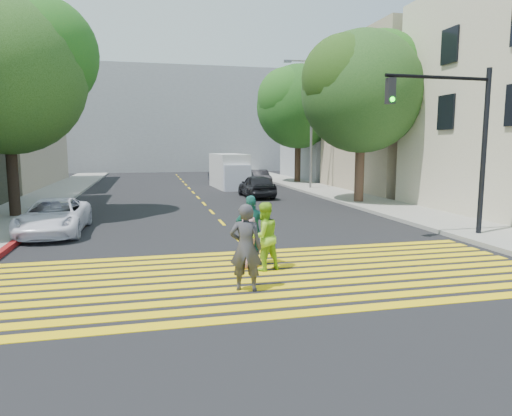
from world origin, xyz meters
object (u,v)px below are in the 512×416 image
object	(u,v)px
traffic_signal	(459,129)
white_sedan	(54,217)
dark_car_parked	(260,178)
pedestrian_child	(249,242)
tree_right_near	(363,86)
white_van	(230,172)
pedestrian_woman	(264,236)
dark_car_near	(257,186)
pedestrian_man	(246,248)
tree_right_far	(299,102)
pedestrian_extra	(252,231)
silver_car	(224,174)
tree_left	(7,66)

from	to	relation	value
traffic_signal	white_sedan	bearing A→B (deg)	161.86
white_sedan	dark_car_parked	world-z (taller)	white_sedan
pedestrian_child	traffic_signal	xyz separation A→B (m)	(7.31, 1.91, 2.93)
tree_right_near	white_van	distance (m)	12.50
pedestrian_woman	dark_car_near	bearing A→B (deg)	-120.41
dark_car_near	pedestrian_man	bearing A→B (deg)	75.01
pedestrian_child	traffic_signal	distance (m)	8.10
tree_right_far	pedestrian_man	bearing A→B (deg)	-110.75
pedestrian_child	dark_car_near	xyz separation A→B (m)	(3.79, 15.14, 0.02)
pedestrian_extra	traffic_signal	xyz separation A→B (m)	(7.19, 1.73, 2.68)
dark_car_near	white_van	size ratio (longest dim) A/B	0.76
dark_car_near	dark_car_parked	size ratio (longest dim) A/B	1.11
tree_right_near	pedestrian_man	bearing A→B (deg)	-124.69
tree_right_near	white_van	world-z (taller)	tree_right_near
traffic_signal	dark_car_parked	bearing A→B (deg)	92.71
white_van	traffic_signal	size ratio (longest dim) A/B	0.95
tree_right_near	silver_car	world-z (taller)	tree_right_near
pedestrian_woman	pedestrian_extra	xyz separation A→B (m)	(-0.19, 0.51, 0.06)
traffic_signal	white_van	bearing A→B (deg)	100.70
pedestrian_woman	white_sedan	size ratio (longest dim) A/B	0.39
tree_right_far	silver_car	size ratio (longest dim) A/B	2.00
white_van	traffic_signal	xyz separation A→B (m)	(4.07, -19.34, 2.43)
pedestrian_extra	silver_car	size ratio (longest dim) A/B	0.38
traffic_signal	pedestrian_woman	bearing A→B (deg)	-163.45
tree_left	dark_car_parked	bearing A→B (deg)	43.95
white_sedan	tree_right_near	bearing A→B (deg)	20.60
silver_car	white_van	size ratio (longest dim) A/B	0.90
tree_left	pedestrian_extra	distance (m)	13.55
white_sedan	pedestrian_child	bearing A→B (deg)	-45.38
pedestrian_child	pedestrian_woman	bearing A→B (deg)	112.51
white_sedan	silver_car	xyz separation A→B (m)	(9.45, 21.01, 0.08)
tree_right_far	tree_right_near	bearing A→B (deg)	-94.16
dark_car_parked	white_van	size ratio (longest dim) A/B	0.68
tree_right_far	pedestrian_extra	size ratio (longest dim) A/B	5.24
pedestrian_man	white_van	size ratio (longest dim) A/B	0.36
tree_left	silver_car	size ratio (longest dim) A/B	1.94
dark_car_parked	silver_car	bearing A→B (deg)	120.55
tree_right_far	white_van	world-z (taller)	tree_right_far
tree_right_near	white_van	xyz separation A→B (m)	(-5.15, 10.26, -4.93)
pedestrian_extra	white_sedan	distance (m)	8.12
tree_left	dark_car_near	distance (m)	13.95
pedestrian_woman	white_sedan	xyz separation A→B (m)	(-5.98, 6.20, -0.24)
tree_left	white_van	distance (m)	16.74
tree_right_far	pedestrian_child	size ratio (longest dim) A/B	7.19
tree_left	pedestrian_woman	world-z (taller)	tree_left
traffic_signal	silver_car	bearing A→B (deg)	96.89
dark_car_parked	tree_left	bearing A→B (deg)	-134.02
white_van	tree_right_near	bearing A→B (deg)	-66.52
tree_left	dark_car_near	xyz separation A→B (m)	(11.63, 5.36, -5.55)
white_sedan	pedestrian_extra	bearing A→B (deg)	-43.86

